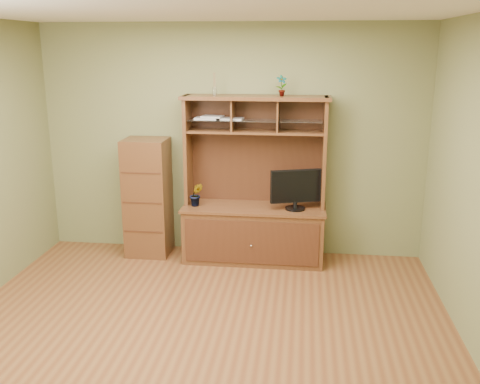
# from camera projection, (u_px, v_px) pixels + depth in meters

# --- Properties ---
(room) EXTENTS (4.54, 4.04, 2.74)m
(room) POSITION_uv_depth(u_px,v_px,m) (198.00, 183.00, 4.36)
(room) COLOR brown
(room) RESTS_ON ground
(media_hutch) EXTENTS (1.66, 0.61, 1.90)m
(media_hutch) POSITION_uv_depth(u_px,v_px,m) (254.00, 216.00, 6.20)
(media_hutch) COLOR #492414
(media_hutch) RESTS_ON room
(monitor) EXTENTS (0.56, 0.22, 0.46)m
(monitor) POSITION_uv_depth(u_px,v_px,m) (296.00, 189.00, 5.97)
(monitor) COLOR black
(monitor) RESTS_ON media_hutch
(orchid_plant) EXTENTS (0.17, 0.15, 0.27)m
(orchid_plant) POSITION_uv_depth(u_px,v_px,m) (196.00, 195.00, 6.13)
(orchid_plant) COLOR #316021
(orchid_plant) RESTS_ON media_hutch
(top_plant) EXTENTS (0.14, 0.12, 0.23)m
(top_plant) POSITION_uv_depth(u_px,v_px,m) (282.00, 86.00, 5.85)
(top_plant) COLOR #3E6C25
(top_plant) RESTS_ON media_hutch
(reed_diffuser) EXTENTS (0.05, 0.05, 0.25)m
(reed_diffuser) POSITION_uv_depth(u_px,v_px,m) (214.00, 86.00, 5.94)
(reed_diffuser) COLOR silver
(reed_diffuser) RESTS_ON media_hutch
(magazines) EXTENTS (0.55, 0.21, 0.04)m
(magazines) POSITION_uv_depth(u_px,v_px,m) (217.00, 118.00, 6.03)
(magazines) COLOR #B3B3B8
(magazines) RESTS_ON media_hutch
(side_cabinet) EXTENTS (0.50, 0.46, 1.40)m
(side_cabinet) POSITION_uv_depth(u_px,v_px,m) (148.00, 197.00, 6.33)
(side_cabinet) COLOR #492414
(side_cabinet) RESTS_ON room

